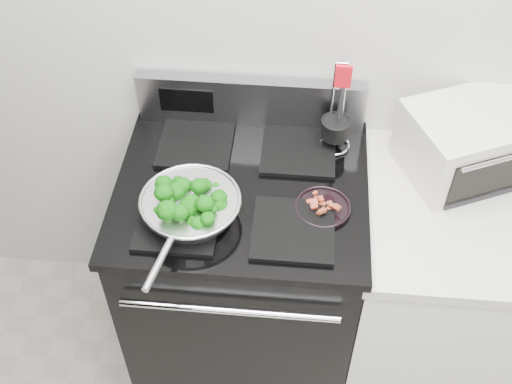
# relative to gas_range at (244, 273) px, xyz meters

# --- Properties ---
(back_wall) EXTENTS (4.00, 0.02, 2.70)m
(back_wall) POSITION_rel_gas_range_xyz_m (0.30, 0.34, 0.86)
(back_wall) COLOR #B5B3AC
(back_wall) RESTS_ON ground
(gas_range) EXTENTS (0.79, 0.69, 1.13)m
(gas_range) POSITION_rel_gas_range_xyz_m (0.00, 0.00, 0.00)
(gas_range) COLOR black
(gas_range) RESTS_ON floor
(counter) EXTENTS (0.62, 0.68, 0.92)m
(counter) POSITION_rel_gas_range_xyz_m (0.68, -0.00, -0.03)
(counter) COLOR white
(counter) RESTS_ON floor
(skillet) EXTENTS (0.30, 0.47, 0.06)m
(skillet) POSITION_rel_gas_range_xyz_m (-0.13, -0.15, 0.51)
(skillet) COLOR silver
(skillet) RESTS_ON gas_range
(broccoli_pile) EXTENTS (0.23, 0.23, 0.08)m
(broccoli_pile) POSITION_rel_gas_range_xyz_m (-0.13, -0.14, 0.53)
(broccoli_pile) COLOR #043404
(broccoli_pile) RESTS_ON skillet
(bacon_plate) EXTENTS (0.17, 0.17, 0.04)m
(bacon_plate) POSITION_rel_gas_range_xyz_m (0.25, -0.08, 0.48)
(bacon_plate) COLOR black
(bacon_plate) RESTS_ON gas_range
(utensil_holder) EXTENTS (0.11, 0.11, 0.33)m
(utensil_holder) POSITION_rel_gas_range_xyz_m (0.28, 0.21, 0.52)
(utensil_holder) COLOR silver
(utensil_holder) RESTS_ON gas_range
(toaster_oven) EXTENTS (0.47, 0.43, 0.22)m
(toaster_oven) POSITION_rel_gas_range_xyz_m (0.71, 0.17, 0.54)
(toaster_oven) COLOR beige
(toaster_oven) RESTS_ON counter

